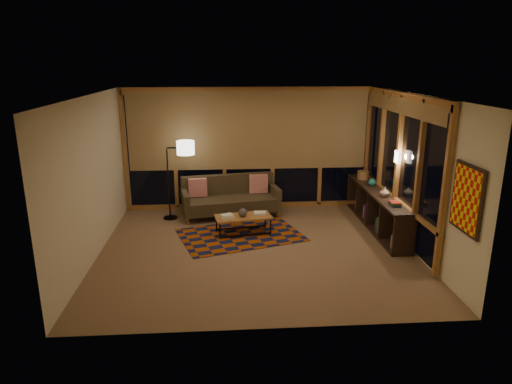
{
  "coord_description": "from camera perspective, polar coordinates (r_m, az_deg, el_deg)",
  "views": [
    {
      "loc": [
        -0.54,
        -7.5,
        3.25
      ],
      "look_at": [
        0.01,
        0.22,
        1.0
      ],
      "focal_mm": 32.0,
      "sensor_mm": 36.0,
      "label": 1
    }
  ],
  "objects": [
    {
      "name": "wall_art",
      "position": [
        6.76,
        24.84,
        -0.79
      ],
      "size": [
        0.06,
        0.74,
        0.94
      ],
      "primitive_type": null,
      "color": "red",
      "rests_on": "walls"
    },
    {
      "name": "wall_sconce",
      "position": [
        8.72,
        17.3,
        4.21
      ],
      "size": [
        0.12,
        0.18,
        0.22
      ],
      "primitive_type": null,
      "color": "#F7E4CB",
      "rests_on": "walls"
    },
    {
      "name": "ceiling",
      "position": [
        7.54,
        0.05,
        12.0
      ],
      "size": [
        5.5,
        5.0,
        0.01
      ],
      "primitive_type": "cube",
      "color": "silver",
      "rests_on": "walls"
    },
    {
      "name": "book_stack_a",
      "position": [
        8.69,
        -3.64,
        -3.02
      ],
      "size": [
        0.33,
        0.31,
        0.08
      ],
      "primitive_type": null,
      "rotation": [
        0.0,
        0.0,
        0.47
      ],
      "color": "white",
      "rests_on": "coffee_table"
    },
    {
      "name": "vase",
      "position": [
        8.99,
        15.79,
        0.01
      ],
      "size": [
        0.23,
        0.23,
        0.19
      ],
      "primitive_type": "imported",
      "rotation": [
        0.0,
        0.0,
        -0.31
      ],
      "color": "tan",
      "rests_on": "bookshelf"
    },
    {
      "name": "area_rug",
      "position": [
        8.83,
        -1.93,
        -5.4
      ],
      "size": [
        2.59,
        2.1,
        0.01
      ],
      "primitive_type": "cube",
      "rotation": [
        0.0,
        0.0,
        0.3
      ],
      "color": "#923D09",
      "rests_on": "floor"
    },
    {
      "name": "coffee_table",
      "position": [
        8.86,
        -1.6,
        -4.11
      ],
      "size": [
        1.14,
        0.66,
        0.36
      ],
      "primitive_type": null,
      "rotation": [
        0.0,
        0.0,
        0.17
      ],
      "color": "#AE843F",
      "rests_on": "floor"
    },
    {
      "name": "window_wall_back",
      "position": [
        10.13,
        -0.94,
        5.36
      ],
      "size": [
        5.3,
        0.16,
        2.6
      ],
      "primitive_type": null,
      "color": "#AE843F",
      "rests_on": "walls"
    },
    {
      "name": "pillow_right",
      "position": [
        10.04,
        0.3,
        0.99
      ],
      "size": [
        0.41,
        0.16,
        0.41
      ],
      "primitive_type": null,
      "rotation": [
        0.0,
        0.0,
        0.06
      ],
      "color": "red",
      "rests_on": "sofa"
    },
    {
      "name": "basket",
      "position": [
        10.2,
        13.23,
        2.06
      ],
      "size": [
        0.3,
        0.3,
        0.18
      ],
      "primitive_type": "cylinder",
      "rotation": [
        0.0,
        0.0,
        -0.26
      ],
      "color": "olive",
      "rests_on": "bookshelf"
    },
    {
      "name": "walls",
      "position": [
        7.76,
        0.05,
        2.0
      ],
      "size": [
        5.51,
        5.01,
        2.7
      ],
      "color": "#F0E8BE",
      "rests_on": "floor"
    },
    {
      "name": "book_stack_b",
      "position": [
        8.89,
        0.49,
        -2.62
      ],
      "size": [
        0.27,
        0.21,
        0.05
      ],
      "primitive_type": null,
      "rotation": [
        0.0,
        0.0,
        -0.02
      ],
      "color": "white",
      "rests_on": "coffee_table"
    },
    {
      "name": "window_wall_right",
      "position": [
        8.92,
        17.22,
        3.15
      ],
      "size": [
        0.16,
        3.7,
        2.6
      ],
      "primitive_type": null,
      "color": "#AE843F",
      "rests_on": "walls"
    },
    {
      "name": "ceramic_pot",
      "position": [
        8.74,
        -1.68,
        -2.57
      ],
      "size": [
        0.21,
        0.21,
        0.17
      ],
      "primitive_type": "sphere",
      "rotation": [
        0.0,
        0.0,
        0.36
      ],
      "color": "black",
      "rests_on": "coffee_table"
    },
    {
      "name": "floor",
      "position": [
        8.19,
        0.05,
        -7.19
      ],
      "size": [
        5.5,
        5.0,
        0.01
      ],
      "primitive_type": "cube",
      "color": "olive",
      "rests_on": "ground"
    },
    {
      "name": "pillow_left",
      "position": [
        9.83,
        -7.3,
        0.47
      ],
      "size": [
        0.41,
        0.19,
        0.39
      ],
      "primitive_type": null,
      "rotation": [
        0.0,
        0.0,
        0.15
      ],
      "color": "red",
      "rests_on": "sofa"
    },
    {
      "name": "sofa",
      "position": [
        9.8,
        -3.18,
        -0.66
      ],
      "size": [
        2.15,
        1.17,
        0.83
      ],
      "primitive_type": null,
      "rotation": [
        0.0,
        0.0,
        0.18
      ],
      "color": "#4B3E25",
      "rests_on": "floor"
    },
    {
      "name": "shelf_book_stack",
      "position": [
        8.52,
        16.96,
        -1.4
      ],
      "size": [
        0.23,
        0.27,
        0.07
      ],
      "primitive_type": null,
      "rotation": [
        0.0,
        0.0,
        0.33
      ],
      "color": "white",
      "rests_on": "bookshelf"
    },
    {
      "name": "floor_lamp",
      "position": [
        9.68,
        -10.9,
        1.44
      ],
      "size": [
        0.56,
        0.37,
        1.67
      ],
      "primitive_type": null,
      "rotation": [
        0.0,
        0.0,
        -0.0
      ],
      "color": "black",
      "rests_on": "floor"
    },
    {
      "name": "bookshelf",
      "position": [
        9.47,
        14.81,
        -2.06
      ],
      "size": [
        0.4,
        2.99,
        0.75
      ],
      "primitive_type": null,
      "color": "black",
      "rests_on": "floor"
    },
    {
      "name": "teal_bowl",
      "position": [
        9.69,
        14.3,
        1.17
      ],
      "size": [
        0.16,
        0.16,
        0.16
      ],
      "primitive_type": "sphere",
      "rotation": [
        0.0,
        0.0,
        -0.02
      ],
      "color": "#1C6760",
      "rests_on": "bookshelf"
    }
  ]
}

